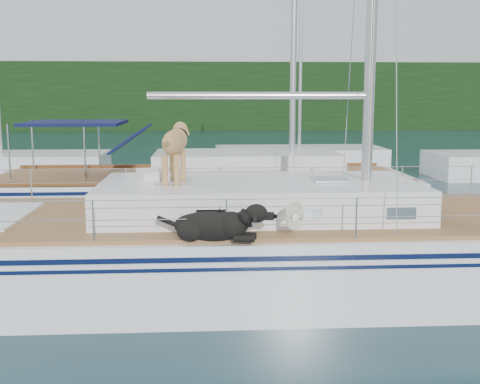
{
  "coord_description": "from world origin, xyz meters",
  "views": [
    {
      "loc": [
        -0.09,
        -9.79,
        3.24
      ],
      "look_at": [
        0.5,
        0.2,
        1.6
      ],
      "focal_mm": 45.0,
      "sensor_mm": 36.0,
      "label": 1
    }
  ],
  "objects": [
    {
      "name": "bg_boat_center",
      "position": [
        4.0,
        16.0,
        0.45
      ],
      "size": [
        7.2,
        3.0,
        11.65
      ],
      "color": "white",
      "rests_on": "ground"
    },
    {
      "name": "tree_line",
      "position": [
        0.0,
        45.0,
        3.0
      ],
      "size": [
        90.0,
        3.0,
        6.0
      ],
      "primitive_type": "cube",
      "color": "black",
      "rests_on": "ground"
    },
    {
      "name": "main_sailboat",
      "position": [
        0.09,
        -0.01,
        0.68
      ],
      "size": [
        12.0,
        3.97,
        14.01
      ],
      "color": "white",
      "rests_on": "ground"
    },
    {
      "name": "bg_boat_west",
      "position": [
        -8.0,
        14.0,
        0.45
      ],
      "size": [
        8.0,
        3.0,
        11.65
      ],
      "color": "white",
      "rests_on": "ground"
    },
    {
      "name": "neighbor_sailboat",
      "position": [
        -0.08,
        5.9,
        0.63
      ],
      "size": [
        11.0,
        3.5,
        13.3
      ],
      "color": "white",
      "rests_on": "ground"
    },
    {
      "name": "shore_bank",
      "position": [
        0.0,
        46.2,
        0.6
      ],
      "size": [
        92.0,
        1.0,
        1.2
      ],
      "primitive_type": "cube",
      "color": "#595147",
      "rests_on": "ground"
    },
    {
      "name": "ground",
      "position": [
        0.0,
        0.0,
        0.0
      ],
      "size": [
        120.0,
        120.0,
        0.0
      ],
      "primitive_type": "plane",
      "color": "black",
      "rests_on": "ground"
    }
  ]
}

